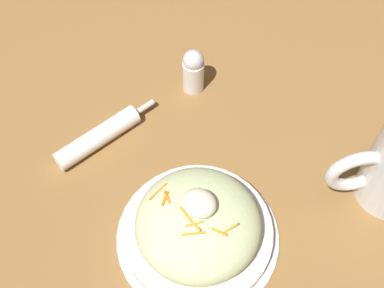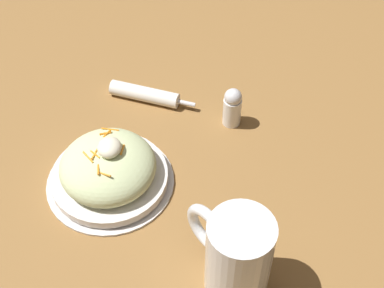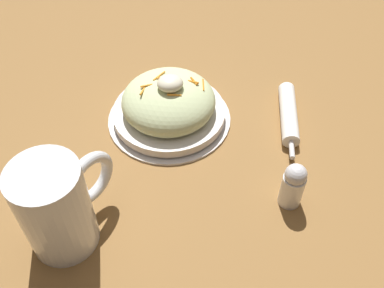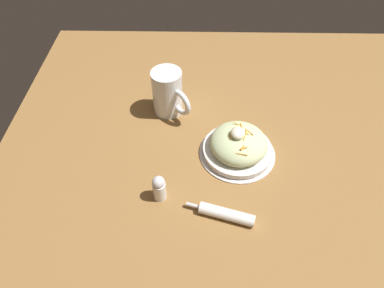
{
  "view_description": "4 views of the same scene",
  "coord_description": "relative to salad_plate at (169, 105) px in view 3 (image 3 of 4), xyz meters",
  "views": [
    {
      "loc": [
        -0.18,
        0.24,
        0.67
      ],
      "look_at": [
        0.04,
        -0.08,
        0.06
      ],
      "focal_mm": 48.4,
      "sensor_mm": 36.0,
      "label": 1
    },
    {
      "loc": [
        -0.62,
        -0.15,
        0.78
      ],
      "look_at": [
        0.0,
        -0.14,
        0.07
      ],
      "focal_mm": 51.87,
      "sensor_mm": 36.0,
      "label": 2
    },
    {
      "loc": [
        -0.1,
        -0.57,
        0.57
      ],
      "look_at": [
        -0.01,
        -0.11,
        0.05
      ],
      "focal_mm": 41.09,
      "sensor_mm": 36.0,
      "label": 3
    },
    {
      "loc": [
        0.61,
        -0.11,
        0.76
      ],
      "look_at": [
        -0.01,
        -0.13,
        0.06
      ],
      "focal_mm": 31.06,
      "sensor_mm": 36.0,
      "label": 4
    }
  ],
  "objects": [
    {
      "name": "ground_plane",
      "position": [
        0.03,
        -0.01,
        -0.03
      ],
      "size": [
        1.43,
        1.43,
        0.0
      ],
      "primitive_type": "plane",
      "color": "olive"
    },
    {
      "name": "salad_plate",
      "position": [
        0.0,
        0.0,
        0.0
      ],
      "size": [
        0.22,
        0.22,
        0.1
      ],
      "color": "silver",
      "rests_on": "ground_plane"
    },
    {
      "name": "beer_mug",
      "position": [
        -0.18,
        -0.21,
        0.03
      ],
      "size": [
        0.13,
        0.13,
        0.15
      ],
      "color": "white",
      "rests_on": "ground_plane"
    },
    {
      "name": "napkin_roll",
      "position": [
        0.21,
        -0.04,
        -0.02
      ],
      "size": [
        0.07,
        0.18,
        0.03
      ],
      "color": "white",
      "rests_on": "ground_plane"
    },
    {
      "name": "salt_shaker",
      "position": [
        0.15,
        -0.22,
        0.01
      ],
      "size": [
        0.04,
        0.04,
        0.08
      ],
      "color": "white",
      "rests_on": "ground_plane"
    }
  ]
}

